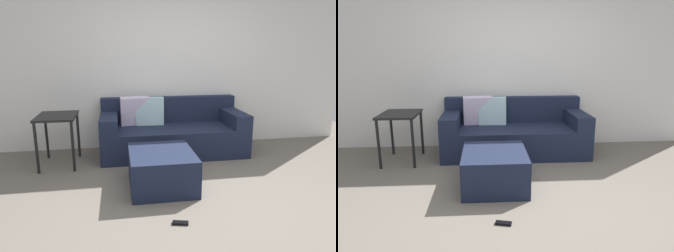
% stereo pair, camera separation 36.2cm
% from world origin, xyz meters
% --- Properties ---
extents(ground_plane, '(7.78, 7.78, 0.00)m').
position_xyz_m(ground_plane, '(0.00, 0.00, 0.00)').
color(ground_plane, '#6B6359').
extents(wall_back, '(5.99, 0.10, 2.65)m').
position_xyz_m(wall_back, '(0.00, 2.20, 1.33)').
color(wall_back, silver).
rests_on(wall_back, ground_plane).
extents(couch_sectional, '(2.11, 0.91, 0.85)m').
position_xyz_m(couch_sectional, '(-0.04, 1.76, 0.31)').
color(couch_sectional, '#192138').
rests_on(couch_sectional, ground_plane).
extents(ottoman, '(0.71, 0.82, 0.41)m').
position_xyz_m(ottoman, '(-0.35, 0.59, 0.20)').
color(ottoman, '#192138').
rests_on(ottoman, ground_plane).
extents(side_table, '(0.50, 0.63, 0.68)m').
position_xyz_m(side_table, '(-1.61, 1.49, 0.58)').
color(side_table, black).
rests_on(side_table, ground_plane).
extents(remote_near_ottoman, '(0.15, 0.08, 0.02)m').
position_xyz_m(remote_near_ottoman, '(-0.30, -0.22, 0.01)').
color(remote_near_ottoman, black).
rests_on(remote_near_ottoman, ground_plane).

